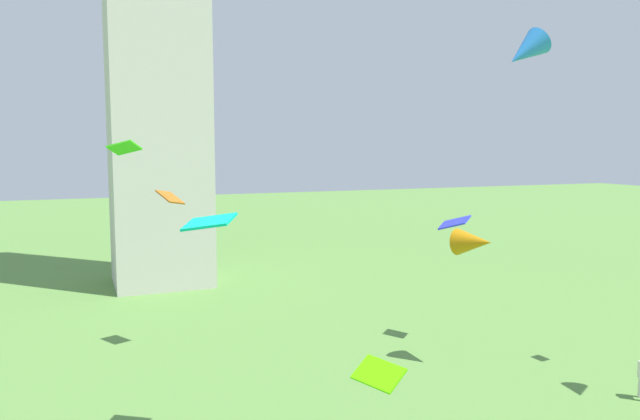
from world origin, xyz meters
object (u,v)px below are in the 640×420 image
(kite_flying_6, at_px, (474,242))
(kite_flying_2, at_px, (209,222))
(kite_flying_3, at_px, (170,197))
(kite_flying_5, at_px, (525,51))
(kite_flying_0, at_px, (124,148))
(kite_flying_8, at_px, (454,223))
(kite_flying_7, at_px, (379,374))

(kite_flying_6, bearing_deg, kite_flying_2, 170.05)
(kite_flying_3, height_order, kite_flying_6, kite_flying_3)
(kite_flying_5, bearing_deg, kite_flying_0, -115.23)
(kite_flying_0, bearing_deg, kite_flying_3, -66.93)
(kite_flying_0, xyz_separation_m, kite_flying_5, (10.28, -4.74, 2.65))
(kite_flying_0, distance_m, kite_flying_8, 16.94)
(kite_flying_0, bearing_deg, kite_flying_6, -131.51)
(kite_flying_5, xyz_separation_m, kite_flying_8, (5.21, 10.58, -6.24))
(kite_flying_2, distance_m, kite_flying_3, 9.66)
(kite_flying_6, relative_size, kite_flying_8, 1.19)
(kite_flying_0, relative_size, kite_flying_3, 0.68)
(kite_flying_2, height_order, kite_flying_6, kite_flying_2)
(kite_flying_2, distance_m, kite_flying_8, 14.31)
(kite_flying_3, distance_m, kite_flying_7, 16.58)
(kite_flying_6, relative_size, kite_flying_7, 1.62)
(kite_flying_5, relative_size, kite_flying_6, 0.68)
(kite_flying_7, bearing_deg, kite_flying_6, -73.21)
(kite_flying_6, distance_m, kite_flying_7, 12.97)
(kite_flying_5, bearing_deg, kite_flying_7, -73.36)
(kite_flying_7, distance_m, kite_flying_8, 16.21)
(kite_flying_6, xyz_separation_m, kite_flying_7, (-9.27, -8.98, -1.18))
(kite_flying_2, height_order, kite_flying_7, kite_flying_2)
(kite_flying_3, height_order, kite_flying_7, kite_flying_3)
(kite_flying_0, height_order, kite_flying_5, kite_flying_5)
(kite_flying_8, bearing_deg, kite_flying_7, 108.14)
(kite_flying_0, xyz_separation_m, kite_flying_7, (4.96, -6.38, -5.17))
(kite_flying_0, relative_size, kite_flying_6, 0.49)
(kite_flying_5, bearing_deg, kite_flying_3, -152.68)
(kite_flying_0, bearing_deg, kite_flying_7, 166.00)
(kite_flying_3, xyz_separation_m, kite_flying_8, (12.86, -3.93, -1.33))
(kite_flying_3, bearing_deg, kite_flying_7, -16.69)
(kite_flying_5, relative_size, kite_flying_7, 1.11)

